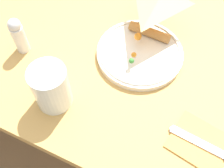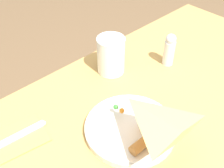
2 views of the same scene
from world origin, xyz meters
name	(u,v)px [view 1 (image 1 of 2)]	position (x,y,z in m)	size (l,w,h in m)	color
ground_plane	(116,138)	(0.00, 0.00, 0.00)	(6.00, 6.00, 0.00)	brown
dining_table	(118,62)	(0.00, 0.00, 0.64)	(1.24, 0.70, 0.75)	tan
plate_pizza	(140,52)	(-0.07, 0.03, 0.77)	(0.22, 0.22, 0.05)	silver
milk_glass	(51,88)	(0.06, 0.24, 0.81)	(0.08, 0.08, 0.11)	white
napkin_folded	(214,151)	(-0.31, 0.20, 0.75)	(0.20, 0.13, 0.00)	#E59E4C
butter_knife	(219,153)	(-0.32, 0.20, 0.76)	(0.20, 0.04, 0.01)	black
salt_shaker	(18,35)	(0.21, 0.14, 0.81)	(0.03, 0.03, 0.11)	silver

